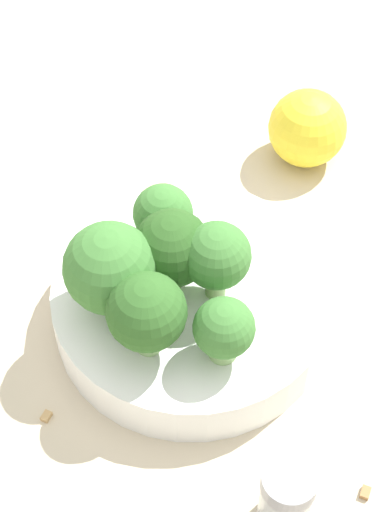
% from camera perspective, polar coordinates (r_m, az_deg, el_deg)
% --- Properties ---
extents(ground_plane, '(3.00, 3.00, 0.00)m').
position_cam_1_polar(ground_plane, '(0.58, 0.00, -4.20)').
color(ground_plane, beige).
extents(bowl, '(0.18, 0.18, 0.04)m').
position_cam_1_polar(bowl, '(0.56, 0.00, -3.19)').
color(bowl, white).
rests_on(bowl, ground_plane).
extents(broccoli_floret_0, '(0.05, 0.05, 0.06)m').
position_cam_1_polar(broccoli_floret_0, '(0.50, -3.04, -3.83)').
color(broccoli_floret_0, '#8EB770').
rests_on(broccoli_floret_0, bowl).
extents(broccoli_floret_1, '(0.04, 0.04, 0.05)m').
position_cam_1_polar(broccoli_floret_1, '(0.56, -1.94, 2.74)').
color(broccoli_floret_1, '#84AD66').
rests_on(broccoli_floret_1, bowl).
extents(broccoli_floret_2, '(0.04, 0.04, 0.06)m').
position_cam_1_polar(broccoli_floret_2, '(0.52, 1.66, -0.07)').
color(broccoli_floret_2, '#7A9E5B').
rests_on(broccoli_floret_2, bowl).
extents(broccoli_floret_3, '(0.05, 0.05, 0.06)m').
position_cam_1_polar(broccoli_floret_3, '(0.53, -1.33, 0.47)').
color(broccoli_floret_3, '#8EB770').
rests_on(broccoli_floret_3, bowl).
extents(broccoli_floret_4, '(0.04, 0.04, 0.05)m').
position_cam_1_polar(broccoli_floret_4, '(0.50, 2.14, -4.93)').
color(broccoli_floret_4, '#84AD66').
rests_on(broccoli_floret_4, bowl).
extents(broccoli_floret_5, '(0.06, 0.06, 0.07)m').
position_cam_1_polar(broccoli_floret_5, '(0.52, -5.48, -0.85)').
color(broccoli_floret_5, '#84AD66').
rests_on(broccoli_floret_5, bowl).
extents(pepper_shaker, '(0.03, 0.03, 0.06)m').
position_cam_1_polar(pepper_shaker, '(0.49, 6.28, -15.72)').
color(pepper_shaker, '#B2B7BC').
rests_on(pepper_shaker, ground_plane).
extents(lemon_wedge, '(0.06, 0.06, 0.06)m').
position_cam_1_polar(lemon_wedge, '(0.66, 7.70, 8.45)').
color(lemon_wedge, yellow).
rests_on(lemon_wedge, ground_plane).
extents(almond_crumb_0, '(0.01, 0.01, 0.01)m').
position_cam_1_polar(almond_crumb_0, '(0.53, 11.73, -14.92)').
color(almond_crumb_0, olive).
rests_on(almond_crumb_0, ground_plane).
extents(almond_crumb_2, '(0.01, 0.01, 0.01)m').
position_cam_1_polar(almond_crumb_2, '(0.54, -9.72, -10.40)').
color(almond_crumb_2, tan).
rests_on(almond_crumb_2, ground_plane).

